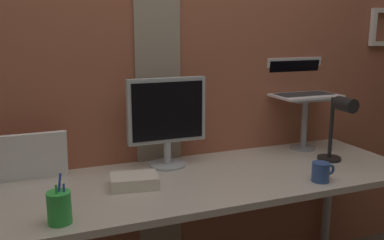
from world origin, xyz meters
The scene contains 10 objects.
brick_wall_back centered at (0.00, 0.45, 1.15)m, with size 3.71×0.16×2.31m.
desk centered at (0.05, 0.06, 0.66)m, with size 2.07×0.68×0.73m.
monitor centered at (-0.03, 0.27, 0.98)m, with size 0.39×0.18×0.44m.
laptop_stand centered at (0.77, 0.28, 0.92)m, with size 0.28×0.22×0.30m.
laptop centered at (0.77, 0.34, 1.08)m, with size 0.36×0.26×0.21m.
whiteboard_panel centered at (-0.68, 0.30, 0.84)m, with size 0.36×0.02×0.23m, color white.
desk_lamp centered at (0.77, 0.00, 0.94)m, with size 0.12×0.20×0.34m.
pen_cup centered at (-0.58, -0.18, 0.78)m, with size 0.08×0.08×0.18m.
coffee_mug centered at (0.53, -0.18, 0.77)m, with size 0.12×0.08×0.09m.
paper_clutter_stack centered at (-0.26, 0.06, 0.75)m, with size 0.20×0.14×0.05m, color silver.
Camera 1 is at (-0.67, -1.64, 1.40)m, focal length 39.74 mm.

